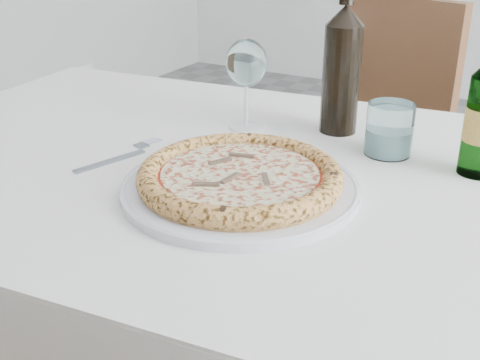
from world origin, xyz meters
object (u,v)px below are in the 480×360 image
at_px(pizza, 240,176).
at_px(tumbler, 389,133).
at_px(wine_glass, 246,65).
at_px(wine_bottle, 342,68).
at_px(plate, 240,187).
at_px(chair_far, 374,141).
at_px(dining_table, 269,215).

xyz_separation_m(pizza, tumbler, (0.15, 0.26, 0.01)).
height_order(wine_glass, wine_bottle, wine_bottle).
bearing_deg(plate, tumbler, 61.11).
xyz_separation_m(wine_glass, tumbler, (0.28, 0.01, -0.09)).
bearing_deg(wine_bottle, chair_far, 99.45).
height_order(tumbler, wine_bottle, wine_bottle).
bearing_deg(plate, wine_bottle, 85.49).
bearing_deg(wine_glass, dining_table, -49.57).
xyz_separation_m(pizza, wine_bottle, (0.03, 0.33, 0.10)).
distance_m(pizza, wine_glass, 0.31).
bearing_deg(dining_table, tumbler, 48.45).
bearing_deg(plate, pizza, 147.99).
bearing_deg(wine_glass, pizza, -62.36).
distance_m(dining_table, wine_bottle, 0.31).
xyz_separation_m(chair_far, wine_glass, (-0.07, -0.64, 0.35)).
relative_size(chair_far, wine_bottle, 3.22).
bearing_deg(chair_far, tumbler, -71.35).
bearing_deg(wine_bottle, wine_glass, -155.65).
bearing_deg(wine_glass, plate, -62.36).
distance_m(plate, pizza, 0.02).
xyz_separation_m(pizza, wine_glass, (-0.14, 0.26, 0.10)).
relative_size(dining_table, pizza, 5.08).
distance_m(chair_far, plate, 0.93).
bearing_deg(plate, wine_glass, 117.64).
relative_size(pizza, wine_glass, 1.78).
bearing_deg(chair_far, wine_glass, -96.03).
xyz_separation_m(dining_table, wine_glass, (-0.14, 0.16, 0.21)).
distance_m(wine_glass, wine_bottle, 0.18).
distance_m(dining_table, wine_glass, 0.30).
relative_size(pizza, wine_bottle, 1.08).
relative_size(chair_far, wine_glass, 5.32).
relative_size(plate, tumbler, 3.97).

